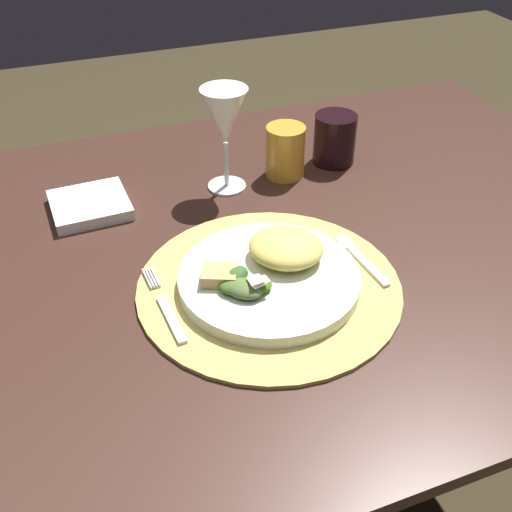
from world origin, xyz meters
TOP-DOWN VIEW (x-y plane):
  - dining_table at (0.00, 0.00)m, footprint 1.48×0.90m
  - placemat at (0.05, -0.11)m, footprint 0.36×0.36m
  - dinner_plate at (0.05, -0.11)m, footprint 0.25×0.25m
  - pasta_serving at (0.08, -0.08)m, footprint 0.14×0.14m
  - salad_greens at (0.00, -0.12)m, footprint 0.08×0.08m
  - bread_piece at (-0.02, -0.10)m, footprint 0.06×0.05m
  - fork at (-0.10, -0.10)m, footprint 0.02×0.16m
  - spoon at (0.19, -0.08)m, footprint 0.02×0.13m
  - napkin at (-0.15, 0.18)m, footprint 0.12×0.12m
  - wine_glass at (0.08, 0.17)m, footprint 0.08×0.08m
  - amber_tumbler at (0.19, 0.17)m, footprint 0.07×0.07m
  - dark_tumbler at (0.29, 0.19)m, footprint 0.08×0.08m

SIDE VIEW (x-z plane):
  - dining_table at x=0.00m, z-range 0.25..0.96m
  - placemat at x=0.05m, z-range 0.71..0.72m
  - fork at x=-0.10m, z-range 0.72..0.72m
  - spoon at x=0.19m, z-range 0.72..0.73m
  - napkin at x=-0.15m, z-range 0.71..0.73m
  - dinner_plate at x=0.05m, z-range 0.72..0.74m
  - salad_greens at x=0.00m, z-range 0.73..0.76m
  - bread_piece at x=-0.02m, z-range 0.74..0.76m
  - pasta_serving at x=0.08m, z-range 0.74..0.77m
  - dark_tumbler at x=0.29m, z-range 0.71..0.80m
  - amber_tumbler at x=0.19m, z-range 0.71..0.81m
  - wine_glass at x=0.08m, z-range 0.75..0.93m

